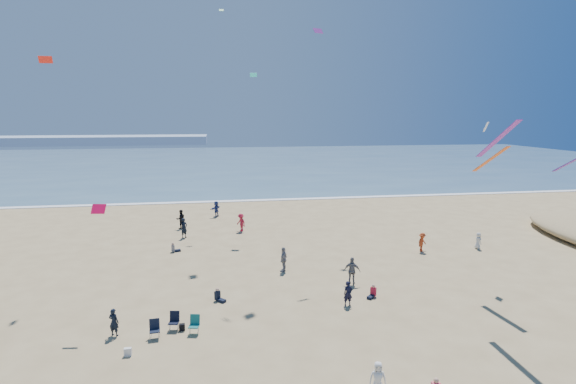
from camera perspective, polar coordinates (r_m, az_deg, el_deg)
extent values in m
cube|color=#476B84|center=(110.37, -8.30, 3.74)|extent=(220.00, 100.00, 0.06)
cube|color=white|center=(60.88, -7.46, -1.16)|extent=(220.00, 1.20, 0.08)
cube|color=#7A8EA8|center=(193.99, -26.84, 5.85)|extent=(110.00, 20.00, 3.20)
imported|color=black|center=(26.30, -21.24, -15.15)|extent=(0.65, 0.54, 1.52)
imported|color=#A43817|center=(40.17, 16.68, -6.12)|extent=(1.20, 1.10, 1.62)
imported|color=navy|center=(52.01, -9.10, -2.12)|extent=(1.42, 1.66, 1.80)
imported|color=black|center=(43.69, -13.06, -4.48)|extent=(0.82, 0.82, 1.92)
imported|color=silver|center=(42.62, 23.00, -5.71)|extent=(0.46, 0.70, 1.44)
imported|color=black|center=(28.33, 7.64, -12.67)|extent=(0.56, 0.37, 1.53)
imported|color=#A9182D|center=(45.19, -5.98, -3.88)|extent=(1.21, 1.33, 1.80)
imported|color=black|center=(47.37, -13.46, -3.37)|extent=(1.14, 1.02, 1.94)
imported|color=gray|center=(33.73, -0.56, -8.54)|extent=(0.94, 1.18, 1.87)
imported|color=slate|center=(31.61, 8.15, -9.88)|extent=(1.22, 0.89, 1.92)
imported|color=silver|center=(20.59, 11.32, -22.18)|extent=(0.78, 0.59, 1.44)
cube|color=silver|center=(24.39, -19.67, -18.58)|extent=(0.35, 0.20, 0.40)
cube|color=black|center=(26.03, -13.31, -16.37)|extent=(0.30, 0.22, 0.38)
cube|color=black|center=(30.55, 7.73, -12.17)|extent=(0.28, 0.18, 0.34)
cube|color=red|center=(34.29, -28.43, 14.57)|extent=(0.85, 0.20, 0.44)
cube|color=green|center=(51.82, -8.46, 21.88)|extent=(0.47, 0.35, 0.25)
cube|color=white|center=(35.51, 23.84, 7.58)|extent=(0.61, 0.61, 0.69)
cube|color=#CD0638|center=(26.86, -22.93, -1.99)|extent=(0.79, 0.49, 0.48)
cube|color=#83298F|center=(36.78, 3.84, 19.76)|extent=(0.84, 0.57, 0.40)
cube|color=#2CDBE3|center=(45.57, -4.41, 14.60)|extent=(0.72, 0.42, 0.37)
cube|color=purple|center=(27.33, 25.09, 6.08)|extent=(0.35, 3.14, 2.21)
cube|color=#E25317|center=(31.70, 24.34, 3.81)|extent=(0.35, 2.64, 1.87)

